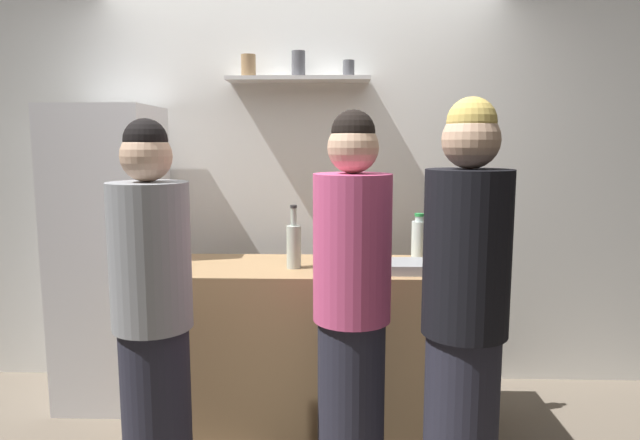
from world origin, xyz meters
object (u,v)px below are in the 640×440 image
person_pink_top (352,309)px  person_grey_hoodie (153,318)px  person_blonde (464,321)px  refrigerator (112,257)px  baking_pan (402,266)px  water_bottle_plastic (419,238)px  wine_bottle_dark_glass (459,244)px  utensil_holder (353,250)px  wine_bottle_pale_glass (293,245)px

person_pink_top → person_grey_hoodie: bearing=-27.9°
person_grey_hoodie → person_blonde: person_blonde is taller
refrigerator → baking_pan: (1.70, -0.43, 0.05)m
baking_pan → water_bottle_plastic: water_bottle_plastic is taller
person_grey_hoodie → person_pink_top: bearing=-9.6°
person_pink_top → person_blonde: (0.44, -0.21, 0.02)m
wine_bottle_dark_glass → person_blonde: 0.91m
water_bottle_plastic → person_pink_top: bearing=-116.6°
utensil_holder → wine_bottle_dark_glass: wine_bottle_dark_glass is taller
wine_bottle_pale_glass → person_blonde: 1.06m
refrigerator → baking_pan: 1.76m
baking_pan → person_pink_top: person_pink_top is taller
person_grey_hoodie → person_pink_top: 0.86m
utensil_holder → person_blonde: (0.42, -0.97, -0.10)m
baking_pan → wine_bottle_dark_glass: 0.40m
wine_bottle_pale_glass → person_grey_hoodie: 0.85m
baking_pan → wine_bottle_pale_glass: wine_bottle_pale_glass is taller
wine_bottle_pale_glass → water_bottle_plastic: (0.70, 0.27, -0.01)m
baking_pan → water_bottle_plastic: size_ratio=1.30×
person_pink_top → water_bottle_plastic: bearing=-149.8°
utensil_holder → person_grey_hoodie: bearing=-136.4°
wine_bottle_dark_glass → baking_pan: bearing=-148.7°
person_pink_top → wine_bottle_pale_glass: bearing=-93.9°
baking_pan → wine_bottle_dark_glass: bearing=31.3°
utensil_holder → person_blonde: person_blonde is taller
wine_bottle_dark_glass → water_bottle_plastic: wine_bottle_dark_glass is taller
refrigerator → person_blonde: size_ratio=1.02×
refrigerator → person_grey_hoodie: (0.57, -0.98, -0.06)m
baking_pan → wine_bottle_pale_glass: bearing=174.0°
baking_pan → refrigerator: bearing=166.0°
water_bottle_plastic → person_blonde: bearing=-87.8°
person_pink_top → baking_pan: bearing=-153.2°
wine_bottle_dark_glass → water_bottle_plastic: 0.24m
utensil_holder → refrigerator: bearing=174.7°
person_grey_hoodie → utensil_holder: bearing=28.7°
wine_bottle_dark_glass → person_blonde: person_blonde is taller
water_bottle_plastic → person_blonde: (0.04, -1.01, -0.16)m
refrigerator → wine_bottle_dark_glass: size_ratio=6.34×
water_bottle_plastic → baking_pan: bearing=-111.4°
wine_bottle_dark_glass → person_grey_hoodie: size_ratio=0.17×
refrigerator → water_bottle_plastic: (1.83, -0.09, 0.14)m
wine_bottle_pale_glass → person_blonde: bearing=-45.0°
wine_bottle_dark_glass → utensil_holder: bearing=171.5°
refrigerator → baking_pan: bearing=-14.0°
baking_pan → person_blonde: person_blonde is taller
baking_pan → person_pink_top: (-0.27, -0.47, -0.09)m
wine_bottle_pale_glass → person_grey_hoodie: size_ratio=0.20×
refrigerator → person_blonde: (1.87, -1.11, -0.02)m
baking_pan → wine_bottle_dark_glass: size_ratio=1.20×
refrigerator → utensil_holder: (1.46, -0.14, 0.07)m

